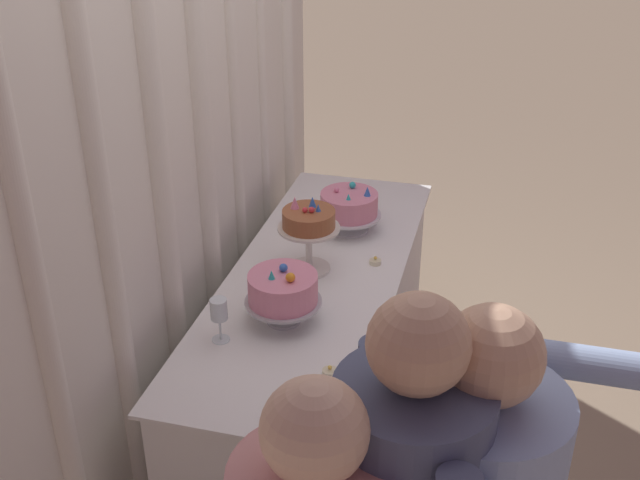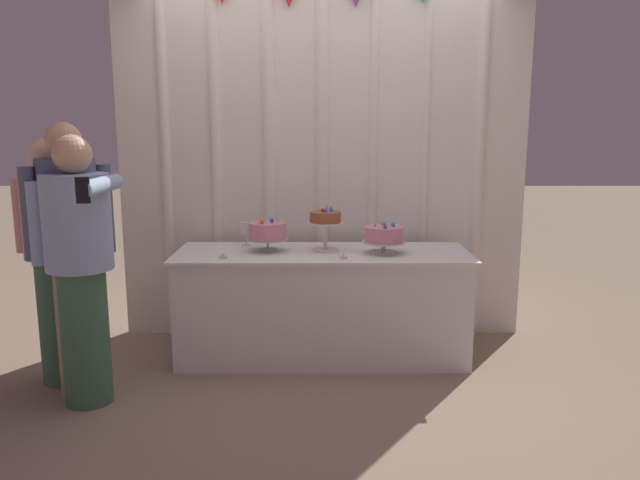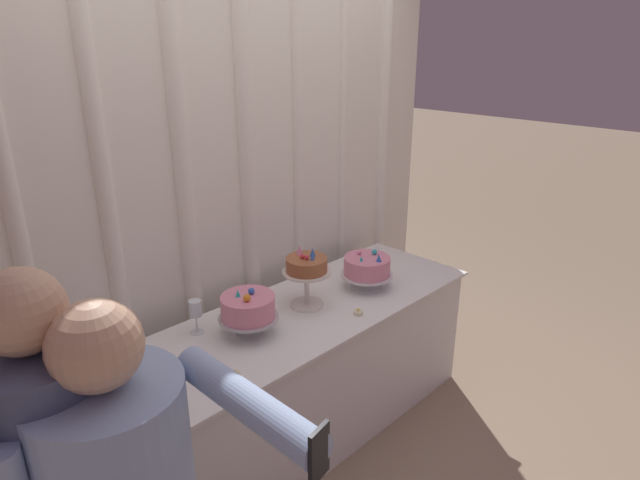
% 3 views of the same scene
% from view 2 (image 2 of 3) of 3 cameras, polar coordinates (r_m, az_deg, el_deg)
% --- Properties ---
extents(ground_plane, '(24.00, 24.00, 0.00)m').
position_cam_2_polar(ground_plane, '(4.25, 0.37, -11.15)').
color(ground_plane, gray).
extents(draped_curtain, '(2.98, 0.17, 2.87)m').
position_cam_2_polar(draped_curtain, '(4.53, 0.13, 9.67)').
color(draped_curtain, white).
rests_on(draped_curtain, ground_plane).
extents(cake_table, '(1.97, 0.69, 0.74)m').
position_cam_2_polar(cake_table, '(4.22, 0.37, -5.99)').
color(cake_table, white).
rests_on(cake_table, ground_plane).
extents(cake_display_leftmost, '(0.28, 0.28, 0.23)m').
position_cam_2_polar(cake_display_leftmost, '(4.15, -4.72, 0.79)').
color(cake_display_leftmost, '#B2B2B7').
rests_on(cake_display_leftmost, cake_table).
extents(cake_display_center, '(0.25, 0.25, 0.32)m').
position_cam_2_polar(cake_display_center, '(4.13, 0.65, 1.80)').
color(cake_display_center, silver).
rests_on(cake_display_center, cake_table).
extents(cake_display_rightmost, '(0.29, 0.29, 0.22)m').
position_cam_2_polar(cake_display_rightmost, '(4.09, 6.08, 0.40)').
color(cake_display_rightmost, silver).
rests_on(cake_display_rightmost, cake_table).
extents(wine_glass, '(0.06, 0.06, 0.17)m').
position_cam_2_polar(wine_glass, '(4.35, -6.75, 1.03)').
color(wine_glass, silver).
rests_on(wine_glass, cake_table).
extents(tealight_far_left, '(0.05, 0.05, 0.04)m').
position_cam_2_polar(tealight_far_left, '(3.97, -8.82, -1.55)').
color(tealight_far_left, beige).
rests_on(tealight_far_left, cake_table).
extents(tealight_near_left, '(0.05, 0.05, 0.04)m').
position_cam_2_polar(tealight_near_left, '(3.92, 2.33, -1.61)').
color(tealight_near_left, beige).
rests_on(tealight_near_left, cake_table).
extents(guest_man_dark_suit, '(0.49, 0.40, 1.50)m').
position_cam_2_polar(guest_man_dark_suit, '(4.03, -23.30, -1.15)').
color(guest_man_dark_suit, '#3D6B4C').
rests_on(guest_man_dark_suit, ground_plane).
extents(guest_girl_blue_dress, '(0.53, 0.66, 1.53)m').
position_cam_2_polar(guest_girl_blue_dress, '(3.66, -21.24, -1.93)').
color(guest_girl_blue_dress, '#3D6B4C').
rests_on(guest_girl_blue_dress, ground_plane).
extents(guest_man_pink_jacket, '(0.45, 0.45, 1.59)m').
position_cam_2_polar(guest_man_pink_jacket, '(3.82, -21.88, -0.80)').
color(guest_man_pink_jacket, '#9E8966').
rests_on(guest_man_pink_jacket, ground_plane).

